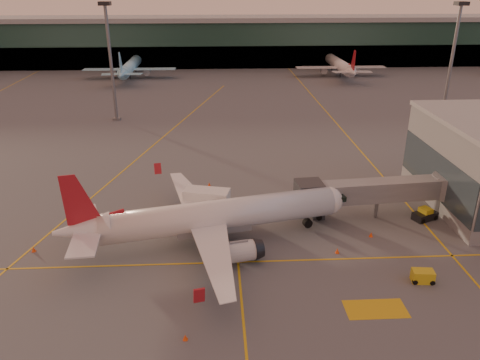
{
  "coord_description": "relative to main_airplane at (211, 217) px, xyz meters",
  "views": [
    {
      "loc": [
        2.79,
        -40.25,
        29.44
      ],
      "look_at": [
        5.88,
        17.13,
        5.0
      ],
      "focal_mm": 35.0,
      "sensor_mm": 36.0,
      "label": 1
    }
  ],
  "objects": [
    {
      "name": "cone_nose",
      "position": [
        19.92,
        0.3,
        -3.15
      ],
      "size": [
        0.49,
        0.49,
        0.62
      ],
      "color": "#F0470C",
      "rests_on": "ground"
    },
    {
      "name": "cone_wing_left",
      "position": [
        -0.42,
        17.21,
        -3.17
      ],
      "size": [
        0.46,
        0.46,
        0.59
      ],
      "color": "#F0470C",
      "rests_on": "ground"
    },
    {
      "name": "cone_wing_right",
      "position": [
        -2.31,
        -16.84,
        -3.17
      ],
      "size": [
        0.45,
        0.45,
        0.58
      ],
      "color": "#F0470C",
      "rests_on": "ground"
    },
    {
      "name": "catering_truck",
      "position": [
        -0.51,
        5.56,
        -0.87
      ],
      "size": [
        6.29,
        3.91,
        4.54
      ],
      "rotation": [
        0.0,
        0.0,
        -0.25
      ],
      "color": "#AD3718",
      "rests_on": "ground"
    },
    {
      "name": "taxi_markings",
      "position": [
        -9.32,
        34.91,
        -3.45
      ],
      "size": [
        100.12,
        173.0,
        0.01
      ],
      "color": "gold",
      "rests_on": "ground"
    },
    {
      "name": "terminal",
      "position": [
        -2.0,
        132.21,
        5.31
      ],
      "size": [
        400.0,
        20.0,
        17.6
      ],
      "color": "#19382D",
      "rests_on": "ground"
    },
    {
      "name": "distant_aircraft_row",
      "position": [
        -23.0,
        108.42,
        -3.45
      ],
      "size": [
        290.0,
        34.0,
        13.0
      ],
      "color": "#91D6F2",
      "rests_on": "ground"
    },
    {
      "name": "pushback_tug",
      "position": [
        28.54,
        4.46,
        -2.77
      ],
      "size": [
        3.65,
        2.86,
        1.66
      ],
      "rotation": [
        0.0,
        0.0,
        0.41
      ],
      "color": "black",
      "rests_on": "ground"
    },
    {
      "name": "mast_east_near",
      "position": [
        53.0,
        52.42,
        11.41
      ],
      "size": [
        2.4,
        2.4,
        25.6
      ],
      "color": "slate",
      "rests_on": "ground"
    },
    {
      "name": "cone_tail",
      "position": [
        -21.03,
        -1.01,
        -3.14
      ],
      "size": [
        0.5,
        0.5,
        0.63
      ],
      "color": "#F0470C",
      "rests_on": "ground"
    },
    {
      "name": "mast_west_near",
      "position": [
        -22.0,
        56.42,
        11.41
      ],
      "size": [
        2.4,
        2.4,
        25.6
      ],
      "color": "slate",
      "rests_on": "ground"
    },
    {
      "name": "jet_bridge",
      "position": [
        23.41,
        5.77,
        0.23
      ],
      "size": [
        23.22,
        5.27,
        5.44
      ],
      "color": "slate",
      "rests_on": "ground"
    },
    {
      "name": "cone_fwd",
      "position": [
        14.76,
        -3.25,
        -3.15
      ],
      "size": [
        0.49,
        0.49,
        0.62
      ],
      "color": "#F0470C",
      "rests_on": "ground"
    },
    {
      "name": "main_airplane",
      "position": [
        0.0,
        0.0,
        0.0
      ],
      "size": [
        34.86,
        31.71,
        10.62
      ],
      "rotation": [
        0.0,
        0.0,
        0.22
      ],
      "color": "silver",
      "rests_on": "ground"
    },
    {
      "name": "gpu_cart",
      "position": [
        22.38,
        -9.37,
        -2.79
      ],
      "size": [
        2.43,
        1.62,
        1.34
      ],
      "rotation": [
        0.0,
        0.0,
        -0.11
      ],
      "color": "gold",
      "rests_on": "ground"
    },
    {
      "name": "ground",
      "position": [
        -2.0,
        -9.58,
        -3.45
      ],
      "size": [
        600.0,
        600.0,
        0.0
      ],
      "primitive_type": "plane",
      "color": "#4C4F54",
      "rests_on": "ground"
    }
  ]
}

